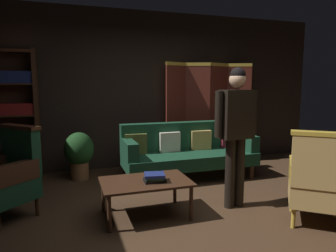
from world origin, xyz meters
TOP-DOWN VIEW (x-y plane):
  - ground_plane at (0.00, 0.00)m, footprint 10.00×10.00m
  - back_wall at (0.00, 2.45)m, footprint 7.20×0.10m
  - folding_screen at (1.27, 2.21)m, footprint 1.72×0.27m
  - bookshelf at (-2.15, 2.20)m, footprint 0.90×0.32m
  - velvet_couch at (0.55, 1.46)m, footprint 2.12×0.78m
  - coffee_table at (-0.46, 0.22)m, footprint 1.00×0.64m
  - armchair_gilt_accent at (1.22, -0.58)m, footprint 0.81×0.81m
  - armchair_wing_left at (-1.93, 0.68)m, footprint 0.82×0.82m
  - standing_figure at (0.64, 0.14)m, footprint 0.59×0.25m
  - potted_plant at (-1.12, 1.88)m, footprint 0.46×0.46m
  - book_black_cloth at (-0.37, 0.15)m, footprint 0.24×0.17m
  - book_green_cloth at (-0.37, 0.15)m, footprint 0.22×0.21m
  - book_navy_cloth at (-0.37, 0.15)m, footprint 0.26×0.24m

SIDE VIEW (x-z plane):
  - ground_plane at x=0.00m, z-range 0.00..0.00m
  - coffee_table at x=-0.46m, z-range 0.16..0.58m
  - potted_plant at x=-1.12m, z-range 0.05..0.81m
  - book_black_cloth at x=-0.37m, z-range 0.42..0.46m
  - velvet_couch at x=0.55m, z-range 0.02..0.90m
  - book_green_cloth at x=-0.37m, z-range 0.46..0.48m
  - armchair_gilt_accent at x=1.22m, z-range -0.03..1.01m
  - armchair_wing_left at x=-1.93m, z-range -0.03..1.01m
  - book_navy_cloth at x=-0.37m, z-range 0.48..0.51m
  - folding_screen at x=1.27m, z-range 0.04..1.94m
  - standing_figure at x=0.64m, z-range 0.17..1.88m
  - bookshelf at x=-2.15m, z-range 0.04..2.09m
  - back_wall at x=0.00m, z-range 0.00..2.80m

